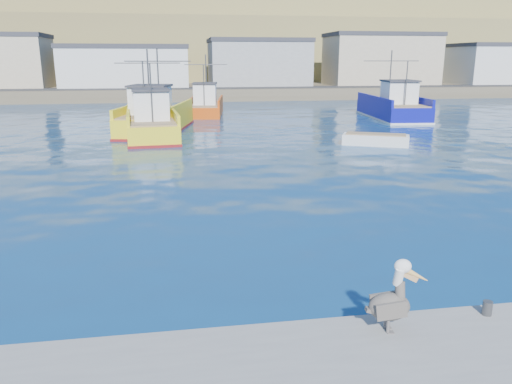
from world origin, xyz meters
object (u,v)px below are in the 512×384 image
trawler_yellow_b (156,118)px  trawler_blue (393,107)px  pelican (392,301)px  boat_orange (206,105)px  skiff_mid (375,141)px  trawler_yellow_a (151,124)px

trawler_yellow_b → trawler_blue: same height
trawler_blue → pelican: size_ratio=7.99×
trawler_yellow_b → trawler_blue: (22.65, 5.60, -0.00)m
boat_orange → pelican: boat_orange is taller
trawler_yellow_b → pelican: (5.45, -32.76, 0.08)m
trawler_yellow_b → pelican: size_ratio=8.17×
skiff_mid → pelican: 25.30m
boat_orange → pelican: 44.01m
trawler_yellow_a → trawler_blue: (22.88, 8.76, 0.05)m
trawler_blue → boat_orange: size_ratio=1.35×
trawler_yellow_b → skiff_mid: 17.48m
trawler_yellow_a → skiff_mid: (15.04, -6.10, -0.70)m
pelican → boat_orange: bearing=90.9°
trawler_blue → skiff_mid: 16.82m
trawler_yellow_a → pelican: 30.13m
trawler_yellow_b → pelican: trawler_yellow_b is taller
trawler_blue → skiff_mid: (-7.85, -14.86, -0.75)m
trawler_blue → skiff_mid: bearing=-117.8°
trawler_yellow_a → skiff_mid: bearing=-22.1°
trawler_yellow_a → pelican: bearing=-79.1°
trawler_yellow_b → boat_orange: bearing=67.2°
trawler_yellow_a → trawler_blue: trawler_blue is taller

